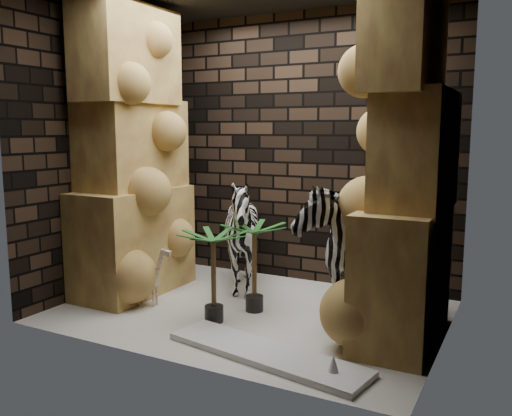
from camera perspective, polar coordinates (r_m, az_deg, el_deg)
The scene contains 13 objects.
floor at distance 5.17m, azimuth -0.67°, elevation -11.00°, with size 3.50×3.50×0.00m, color beige.
wall_back at distance 6.01m, azimuth 5.00°, elevation 6.30°, with size 3.50×3.50×0.00m, color black.
wall_front at distance 3.83m, azimuth -9.65°, elevation 5.04°, with size 3.50×3.50×0.00m, color black.
wall_left at distance 5.91m, azimuth -15.88°, elevation 5.98°, with size 3.00×3.00×0.00m, color black.
wall_right at distance 4.33m, azimuth 20.22°, elevation 5.02°, with size 3.00×3.00×0.00m, color black.
rock_pillar_left at distance 5.68m, azimuth -13.30°, elevation 5.99°, with size 0.68×1.30×3.00m, color #D8C15B, non-canonical shape.
rock_pillar_right at distance 4.39m, azimuth 15.93°, elevation 5.25°, with size 0.58×1.25×3.00m, color #D8C15B, non-canonical shape.
zebra_right at distance 4.91m, azimuth 8.36°, elevation -2.92°, with size 0.69×1.29×1.52m, color white.
zebra_left at distance 5.57m, azimuth -1.49°, elevation -3.60°, with size 1.00×1.23×1.12m, color white.
giraffe_toy at distance 5.36m, azimuth -11.57°, elevation -6.98°, with size 0.32×0.11×0.62m, color beige, non-canonical shape.
palm_front at distance 5.05m, azimuth -0.17°, elevation -6.33°, with size 0.36×0.36×0.86m, color #154810, non-canonical shape.
palm_back at distance 4.79m, azimuth -4.57°, elevation -7.31°, with size 0.36×0.36×0.84m, color #154810, non-canonical shape.
surfboard at distance 4.20m, azimuth 1.04°, elevation -15.33°, with size 1.67×0.41×0.05m, color silver.
Camera 1 is at (2.31, -4.29, 1.72)m, focal length 37.33 mm.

